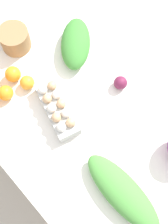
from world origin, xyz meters
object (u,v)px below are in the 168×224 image
Objects in this scene: beet_root at (120,83)px; orange_0 at (27,83)px; egg_carton at (57,108)px; greens_bunch_kale at (76,44)px; greens_bunch_beet_tops at (123,193)px; orange_4 at (6,93)px; orange_5 at (13,74)px; paper_bag at (15,39)px.

orange_0 is at bearing 47.93° from beet_root.
greens_bunch_kale is (0.19, -0.27, 0.00)m from egg_carton.
orange_0 is at bearing -1.73° from greens_bunch_beet_tops.
greens_bunch_beet_tops is 5.61× the size of orange_4.
beet_root is (-0.28, -0.02, -0.02)m from greens_bunch_kale.
greens_bunch_beet_tops reaches higher than orange_5.
beet_root is at bearing -136.83° from orange_5.
greens_bunch_beet_tops is 0.66m from orange_4.
beet_root is 0.52m from orange_4.
egg_carton is 0.31m from beet_root.
egg_carton is at bearing -4.86° from greens_bunch_beet_tops.
orange_4 is at bearing 76.73° from orange_0.
paper_bag is 1.93× the size of orange_5.
egg_carton reaches higher than beet_root.
greens_bunch_kale is at bearing -93.68° from orange_4.
orange_0 is at bearing 89.79° from greens_bunch_kale.
beet_root is at bearing -132.07° from orange_0.
egg_carton is 4.26× the size of orange_4.
egg_carton is 0.45m from greens_bunch_beet_tops.
paper_bag is at bearing -41.83° from orange_5.
paper_bag is 0.53m from beet_root.
paper_bag reaches higher than orange_4.
orange_0 is at bearing -103.27° from orange_4.
greens_bunch_beet_tops reaches higher than orange_4.
egg_carton is 1.08× the size of greens_bunch_kale.
paper_bag is 0.84m from greens_bunch_beet_tops.
greens_bunch_kale is at bearing -136.19° from paper_bag.
greens_bunch_beet_tops is at bearing -172.73° from orange_4.
beet_root is 0.49m from orange_5.
paper_bag is 2.26× the size of beet_root.
orange_4 is (-0.18, 0.20, -0.02)m from paper_bag.
orange_5 reaches higher than orange_0.
beet_root is at bearing -43.32° from greens_bunch_beet_tops.
beet_root is at bearing -175.63° from greens_bunch_kale.
beet_root is at bearing -155.79° from paper_bag.
greens_bunch_kale is 0.39m from orange_4.
greens_bunch_kale is at bearing -103.64° from orange_5.
beet_root is 0.42m from orange_0.
greens_bunch_kale reaches higher than greens_bunch_beet_tops.
orange_0 reaches higher than beet_root.
egg_carton is 4.47× the size of orange_0.
paper_bag is 2.13× the size of orange_0.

